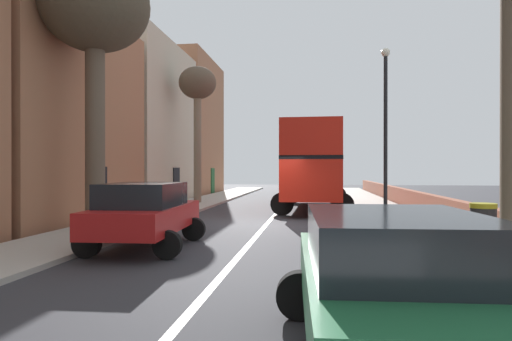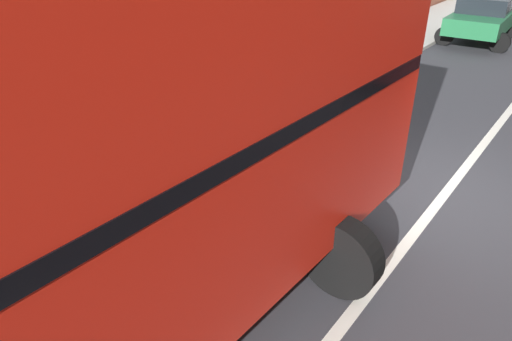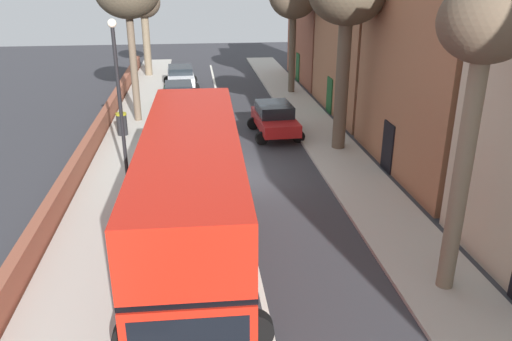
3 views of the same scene
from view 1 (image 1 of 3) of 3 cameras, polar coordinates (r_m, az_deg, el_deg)
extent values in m
plane|color=#333338|center=(16.41, 1.41, -6.84)|extent=(84.00, 84.00, 0.00)
cube|color=silver|center=(16.41, 1.41, -6.83)|extent=(0.16, 54.00, 0.01)
cube|color=#B2ADA3|center=(17.61, -14.75, -6.17)|extent=(2.60, 60.00, 0.12)
cube|color=#B2ADA3|center=(16.62, 18.57, -6.55)|extent=(2.60, 60.00, 0.12)
cube|color=#9E6647|center=(19.27, -24.78, 6.40)|extent=(4.00, 9.22, 8.20)
cube|color=black|center=(18.18, -19.35, -2.85)|extent=(0.08, 1.10, 2.10)
cube|color=beige|center=(27.89, -14.14, 5.83)|extent=(4.00, 9.22, 9.52)
cube|color=black|center=(27.09, -10.14, -1.86)|extent=(0.08, 1.10, 2.10)
cube|color=#9E6647|center=(37.01, -8.63, 5.52)|extent=(4.00, 9.22, 10.93)
cube|color=#194C23|center=(36.35, -5.55, -1.35)|extent=(0.08, 1.10, 2.10)
cube|color=brown|center=(16.94, 23.74, -4.99)|extent=(0.36, 54.00, 0.97)
cube|color=red|center=(22.83, 7.42, -0.98)|extent=(2.75, 10.60, 1.70)
cube|color=black|center=(22.83, 7.42, 1.36)|extent=(2.77, 10.50, 0.16)
cube|color=red|center=(22.87, 7.42, 3.44)|extent=(2.75, 10.60, 1.50)
cube|color=black|center=(28.08, 7.68, -0.59)|extent=(2.20, 0.11, 1.19)
cylinder|color=black|center=(26.51, 4.84, -3.09)|extent=(1.01, 0.32, 1.00)
cylinder|color=black|center=(26.46, 10.38, -3.10)|extent=(1.01, 0.32, 1.00)
cylinder|color=black|center=(19.38, 3.36, -4.28)|extent=(1.01, 0.32, 1.00)
cylinder|color=black|center=(19.31, 10.97, -4.30)|extent=(1.01, 0.32, 1.00)
cube|color=#1E6038|center=(4.91, 16.89, -14.44)|extent=(1.97, 4.30, 0.56)
cube|color=black|center=(4.59, 17.46, -8.51)|extent=(1.73, 2.39, 0.52)
cylinder|color=black|center=(6.18, 5.66, -15.59)|extent=(0.65, 0.25, 0.64)
cylinder|color=black|center=(6.47, 22.48, -14.89)|extent=(0.65, 0.25, 0.64)
cube|color=#AD1919|center=(11.66, -13.88, -5.85)|extent=(2.00, 4.28, 0.60)
cube|color=black|center=(11.41, -14.22, -3.02)|extent=(1.77, 2.39, 0.58)
cylinder|color=black|center=(13.24, -15.88, -7.13)|extent=(0.65, 0.25, 0.64)
cylinder|color=black|center=(12.71, -7.96, -7.44)|extent=(0.65, 0.25, 0.64)
cylinder|color=black|center=(10.87, -20.83, -8.74)|extent=(0.65, 0.25, 0.64)
cylinder|color=black|center=(10.21, -11.26, -9.31)|extent=(0.65, 0.25, 0.64)
cube|color=#1E389E|center=(35.41, 8.73, -1.74)|extent=(1.83, 4.00, 0.70)
cube|color=black|center=(35.19, 8.75, -0.81)|extent=(1.65, 2.21, 0.46)
cylinder|color=black|center=(36.63, 7.25, -2.48)|extent=(0.64, 0.23, 0.64)
cylinder|color=black|center=(36.70, 10.05, -2.47)|extent=(0.64, 0.23, 0.64)
cylinder|color=black|center=(34.17, 7.32, -2.67)|extent=(0.64, 0.23, 0.64)
cylinder|color=black|center=(34.25, 10.32, -2.66)|extent=(0.64, 0.23, 0.64)
cylinder|color=brown|center=(15.06, -19.87, 5.18)|extent=(0.61, 0.61, 6.40)
ellipsoid|color=#4C4233|center=(15.89, -19.88, 19.29)|extent=(3.44, 3.44, 2.94)
cylinder|color=#7A6B56|center=(25.68, -7.48, 3.09)|extent=(0.44, 0.44, 6.39)
ellipsoid|color=brown|center=(26.12, -7.49, 11.06)|extent=(2.14, 2.14, 1.85)
cylinder|color=black|center=(16.99, 16.22, 3.93)|extent=(0.14, 0.14, 6.00)
sphere|color=silver|center=(17.49, 16.23, 14.29)|extent=(0.32, 0.32, 0.32)
cylinder|color=black|center=(10.77, 27.04, -7.08)|extent=(0.52, 0.52, 1.05)
cylinder|color=olive|center=(10.71, 27.04, -4.02)|extent=(0.55, 0.55, 0.10)
camera|label=2|loc=(23.66, -0.41, 5.12)|focal=32.82mm
camera|label=3|loc=(36.03, 7.15, 9.69)|focal=35.37mm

